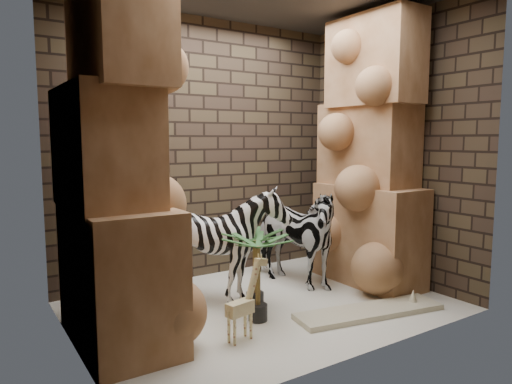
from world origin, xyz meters
TOP-DOWN VIEW (x-y plane):
  - floor at (0.00, 0.00)m, footprint 3.50×3.50m
  - wall_back at (0.00, 1.25)m, footprint 3.50×0.00m
  - wall_front at (0.00, -1.25)m, footprint 3.50×0.00m
  - wall_left at (-1.75, 0.00)m, footprint 0.00×3.00m
  - wall_right at (1.75, 0.00)m, footprint 0.00×3.00m
  - rock_pillar_left at (-1.40, 0.00)m, footprint 0.68×1.30m
  - rock_pillar_right at (1.42, 0.00)m, footprint 0.58×1.25m
  - zebra_right at (0.61, 0.37)m, footprint 0.81×1.19m
  - zebra_left at (-0.27, 0.33)m, footprint 0.99×1.21m
  - giraffe_toy at (-0.60, -0.54)m, footprint 0.37×0.19m
  - palm_front at (-0.09, 0.02)m, footprint 0.36×0.36m
  - palm_back at (-0.25, -0.27)m, footprint 0.36×0.36m
  - surfboard at (0.71, -0.71)m, footprint 1.49×0.62m

SIDE VIEW (x-z plane):
  - floor at x=0.00m, z-range 0.00..0.00m
  - surfboard at x=0.71m, z-range 0.00..0.05m
  - giraffe_toy at x=-0.60m, z-range 0.00..0.69m
  - palm_front at x=-0.09m, z-range 0.00..0.76m
  - palm_back at x=-0.25m, z-range 0.00..0.78m
  - zebra_left at x=-0.27m, z-range 0.00..1.06m
  - zebra_right at x=0.61m, z-range 0.00..1.29m
  - wall_back at x=0.00m, z-range -0.25..3.25m
  - wall_front at x=0.00m, z-range -0.25..3.25m
  - wall_left at x=-1.75m, z-range 0.00..3.00m
  - wall_right at x=1.75m, z-range 0.00..3.00m
  - rock_pillar_left at x=-1.40m, z-range 0.00..3.00m
  - rock_pillar_right at x=1.42m, z-range 0.00..3.00m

